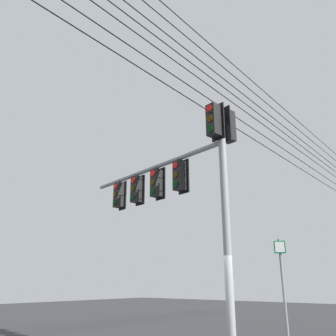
% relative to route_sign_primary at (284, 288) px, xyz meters
% --- Properties ---
extents(signal_mast_assembly, '(1.68, 6.40, 6.53)m').
position_rel_route_sign_primary_xyz_m(signal_mast_assembly, '(-1.22, 2.45, 3.00)').
color(signal_mast_assembly, gray).
rests_on(signal_mast_assembly, ground).
extents(route_sign_primary, '(0.16, 0.28, 2.99)m').
position_rel_route_sign_primary_xyz_m(route_sign_primary, '(0.00, 0.00, 0.00)').
color(route_sign_primary, slate).
rests_on(route_sign_primary, ground).
extents(overhead_wire_span, '(29.41, 0.84, 2.27)m').
position_rel_route_sign_primary_xyz_m(overhead_wire_span, '(-0.22, 0.66, 5.50)').
color(overhead_wire_span, black).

